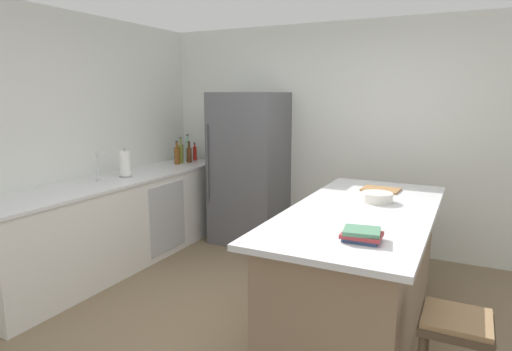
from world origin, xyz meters
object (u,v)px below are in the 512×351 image
object	(u,v)px
bar_stool	(455,336)
sink_faucet	(98,166)
kitchen_island	(359,267)
cutting_board	(381,189)
whiskey_bottle	(177,155)
syrup_bottle	(189,154)
cookbook_stack	(362,235)
paper_towel_roll	(125,164)
hot_sauce_bottle	(195,153)
refrigerator	(249,168)
mixing_bowl	(377,197)
olive_oil_bottle	(181,153)
gin_bottle	(188,150)

from	to	relation	value
bar_stool	sink_faucet	distance (m)	3.47
kitchen_island	cutting_board	world-z (taller)	cutting_board
bar_stool	whiskey_bottle	size ratio (longest dim) A/B	2.24
cutting_board	syrup_bottle	bearing A→B (deg)	166.43
syrup_bottle	cookbook_stack	bearing A→B (deg)	-37.38
paper_towel_roll	cutting_board	bearing A→B (deg)	11.26
bar_stool	hot_sauce_bottle	xyz separation A→B (m)	(-3.29, 2.38, 0.50)
sink_faucet	refrigerator	bearing A→B (deg)	57.93
kitchen_island	sink_faucet	size ratio (longest dim) A/B	7.63
refrigerator	mixing_bowl	bearing A→B (deg)	-32.57
bar_stool	paper_towel_roll	xyz separation A→B (m)	(-3.28, 1.07, 0.54)
bar_stool	syrup_bottle	world-z (taller)	syrup_bottle
syrup_bottle	olive_oil_bottle	bearing A→B (deg)	-129.69
paper_towel_roll	cookbook_stack	bearing A→B (deg)	-19.06
gin_bottle	cutting_board	world-z (taller)	gin_bottle
kitchen_island	bar_stool	size ratio (longest dim) A/B	3.54
bar_stool	whiskey_bottle	world-z (taller)	whiskey_bottle
sink_faucet	olive_oil_bottle	distance (m)	1.35
hot_sauce_bottle	gin_bottle	bearing A→B (deg)	-125.42
cutting_board	kitchen_island	bearing A→B (deg)	-89.81
gin_bottle	cookbook_stack	distance (m)	3.55
kitchen_island	syrup_bottle	world-z (taller)	syrup_bottle
sink_faucet	whiskey_bottle	xyz separation A→B (m)	(0.03, 1.25, -0.04)
hot_sauce_bottle	sink_faucet	bearing A→B (deg)	-91.49
bar_stool	paper_towel_roll	size ratio (longest dim) A/B	2.07
olive_oil_bottle	whiskey_bottle	distance (m)	0.11
kitchen_island	bar_stool	distance (m)	1.11
mixing_bowl	olive_oil_bottle	bearing A→B (deg)	159.71
kitchen_island	gin_bottle	size ratio (longest dim) A/B	6.62
kitchen_island	paper_towel_roll	xyz separation A→B (m)	(-2.56, 0.22, 0.59)
whiskey_bottle	cookbook_stack	xyz separation A→B (m)	(2.75, -1.88, -0.07)
sink_faucet	hot_sauce_bottle	distance (m)	1.62
bar_stool	cutting_board	bearing A→B (deg)	114.33
olive_oil_bottle	whiskey_bottle	world-z (taller)	olive_oil_bottle
refrigerator	mixing_bowl	distance (m)	2.07
bar_stool	paper_towel_roll	world-z (taller)	paper_towel_roll
kitchen_island	paper_towel_roll	bearing A→B (deg)	175.13
syrup_bottle	cutting_board	xyz separation A→B (m)	(2.53, -0.61, -0.09)
paper_towel_roll	refrigerator	bearing A→B (deg)	53.36
mixing_bowl	kitchen_island	bearing A→B (deg)	-101.04
kitchen_island	syrup_bottle	size ratio (longest dim) A/B	8.46
kitchen_island	whiskey_bottle	distance (m)	2.89
paper_towel_roll	hot_sauce_bottle	bearing A→B (deg)	90.67
bar_stool	gin_bottle	xyz separation A→B (m)	(-3.35, 2.30, 0.54)
syrup_bottle	whiskey_bottle	xyz separation A→B (m)	(-0.05, -0.19, 0.01)
gin_bottle	syrup_bottle	bearing A→B (deg)	-48.38
kitchen_island	cookbook_stack	distance (m)	0.90
cookbook_stack	whiskey_bottle	bearing A→B (deg)	145.70
sink_faucet	syrup_bottle	size ratio (longest dim) A/B	1.11
paper_towel_roll	gin_bottle	world-z (taller)	gin_bottle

